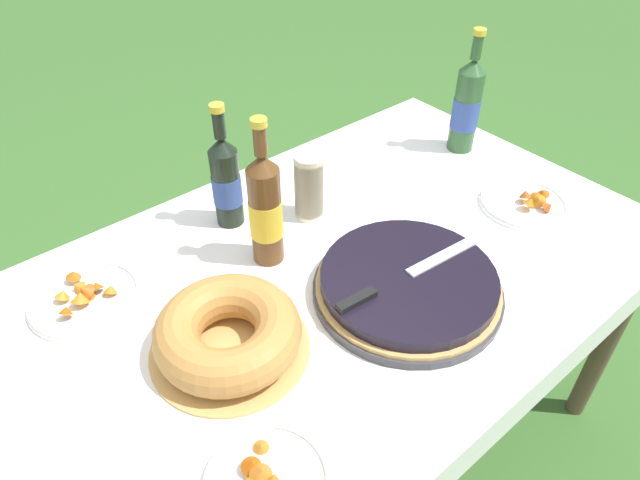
# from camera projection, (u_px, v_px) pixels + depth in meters

# --- Properties ---
(ground_plane) EXTENTS (16.00, 16.00, 0.00)m
(ground_plane) POSITION_uv_depth(u_px,v_px,m) (333.00, 444.00, 1.79)
(ground_plane) COLOR #3D6B2D
(garden_table) EXTENTS (1.52, 0.94, 0.75)m
(garden_table) POSITION_uv_depth(u_px,v_px,m) (337.00, 291.00, 1.35)
(garden_table) COLOR brown
(garden_table) RESTS_ON ground_plane
(tablecloth) EXTENTS (1.53, 0.95, 0.10)m
(tablecloth) POSITION_uv_depth(u_px,v_px,m) (338.00, 272.00, 1.31)
(tablecloth) COLOR white
(tablecloth) RESTS_ON garden_table
(berry_tart) EXTENTS (0.41, 0.41, 0.06)m
(berry_tart) POSITION_uv_depth(u_px,v_px,m) (408.00, 285.00, 1.21)
(berry_tart) COLOR #38383D
(berry_tart) RESTS_ON tablecloth
(serving_knife) EXTENTS (0.38, 0.06, 0.01)m
(serving_knife) POSITION_uv_depth(u_px,v_px,m) (399.00, 279.00, 1.18)
(serving_knife) COLOR silver
(serving_knife) RESTS_ON berry_tart
(bundt_cake) EXTENTS (0.31, 0.31, 0.10)m
(bundt_cake) POSITION_uv_depth(u_px,v_px,m) (228.00, 333.00, 1.09)
(bundt_cake) COLOR tan
(bundt_cake) RESTS_ON tablecloth
(cup_stack) EXTENTS (0.07, 0.07, 0.18)m
(cup_stack) POSITION_uv_depth(u_px,v_px,m) (309.00, 187.00, 1.39)
(cup_stack) COLOR beige
(cup_stack) RESTS_ON tablecloth
(cider_bottle_green) EXTENTS (0.08, 0.08, 0.35)m
(cider_bottle_green) POSITION_uv_depth(u_px,v_px,m) (467.00, 106.00, 1.61)
(cider_bottle_green) COLOR #2D562D
(cider_bottle_green) RESTS_ON tablecloth
(cider_bottle_amber) EXTENTS (0.07, 0.07, 0.36)m
(cider_bottle_amber) POSITION_uv_depth(u_px,v_px,m) (265.00, 209.00, 1.24)
(cider_bottle_amber) COLOR brown
(cider_bottle_amber) RESTS_ON tablecloth
(juice_bottle_red) EXTENTS (0.07, 0.07, 0.32)m
(juice_bottle_red) POSITION_uv_depth(u_px,v_px,m) (226.00, 181.00, 1.35)
(juice_bottle_red) COLOR black
(juice_bottle_red) RESTS_ON tablecloth
(snack_plate_near) EXTENTS (0.23, 0.23, 0.05)m
(snack_plate_near) POSITION_uv_depth(u_px,v_px,m) (84.00, 297.00, 1.21)
(snack_plate_near) COLOR white
(snack_plate_near) RESTS_ON tablecloth
(snack_plate_left) EXTENTS (0.22, 0.22, 0.06)m
(snack_plate_left) POSITION_uv_depth(u_px,v_px,m) (525.00, 203.00, 1.47)
(snack_plate_left) COLOR white
(snack_plate_left) RESTS_ON tablecloth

